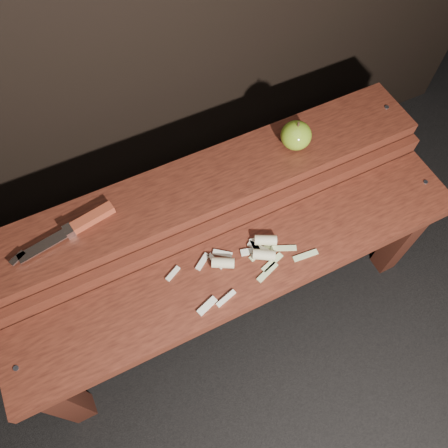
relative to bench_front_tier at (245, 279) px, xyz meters
name	(u,v)px	position (x,y,z in m)	size (l,w,h in m)	color
ground	(232,303)	(0.00, 0.06, -0.35)	(60.00, 60.00, 0.00)	black
bench_front_tier	(245,279)	(0.00, 0.00, 0.00)	(1.20, 0.20, 0.42)	#3A170E
bench_rear_tier	(207,200)	(0.00, 0.23, 0.06)	(1.20, 0.21, 0.50)	#3A170E
apple	(296,135)	(0.26, 0.23, 0.18)	(0.08, 0.08, 0.08)	olive
knife	(80,225)	(-0.32, 0.24, 0.16)	(0.26, 0.07, 0.02)	#983A21
apple_scraps	(249,256)	(0.02, 0.02, 0.08)	(0.37, 0.14, 0.03)	beige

